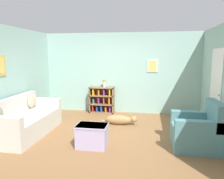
{
  "coord_description": "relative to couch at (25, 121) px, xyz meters",
  "views": [
    {
      "loc": [
        0.87,
        -4.84,
        1.9
      ],
      "look_at": [
        0.0,
        0.4,
        1.05
      ],
      "focal_mm": 35.0,
      "sensor_mm": 36.0,
      "label": 1
    }
  ],
  "objects": [
    {
      "name": "ground_plane",
      "position": [
        2.02,
        0.21,
        -0.33
      ],
      "size": [
        14.0,
        14.0,
        0.0
      ],
      "primitive_type": "plane",
      "color": "brown"
    },
    {
      "name": "bookshelf",
      "position": [
        1.41,
        2.25,
        0.09
      ],
      "size": [
        0.8,
        0.3,
        0.86
      ],
      "color": "olive",
      "rests_on": "ground_plane"
    },
    {
      "name": "vase",
      "position": [
        1.49,
        2.24,
        0.69
      ],
      "size": [
        0.11,
        0.11,
        0.28
      ],
      "color": "silver",
      "rests_on": "bookshelf"
    },
    {
      "name": "dog",
      "position": [
        2.17,
        1.1,
        -0.19
      ],
      "size": [
        1.02,
        0.23,
        0.26
      ],
      "color": "#9E7A4C",
      "rests_on": "ground_plane"
    },
    {
      "name": "wall_back",
      "position": [
        2.02,
        2.46,
        0.97
      ],
      "size": [
        5.6,
        0.13,
        2.6
      ],
      "color": "#93BCB2",
      "rests_on": "ground_plane"
    },
    {
      "name": "couch",
      "position": [
        0.0,
        0.0,
        0.0
      ],
      "size": [
        0.9,
        2.01,
        0.89
      ],
      "color": "beige",
      "rests_on": "ground_plane"
    },
    {
      "name": "wall_left",
      "position": [
        -0.53,
        0.21,
        0.98
      ],
      "size": [
        0.13,
        5.0,
        2.6
      ],
      "color": "#93BCB2",
      "rests_on": "ground_plane"
    },
    {
      "name": "recliner_chair",
      "position": [
        3.93,
        -0.14,
        0.03
      ],
      "size": [
        0.91,
        0.89,
        0.98
      ],
      "color": "slate",
      "rests_on": "ground_plane"
    },
    {
      "name": "coffee_table",
      "position": [
        1.77,
        -0.45,
        -0.08
      ],
      "size": [
        0.64,
        0.46,
        0.47
      ],
      "color": "#ADA3CC",
      "rests_on": "ground_plane"
    }
  ]
}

